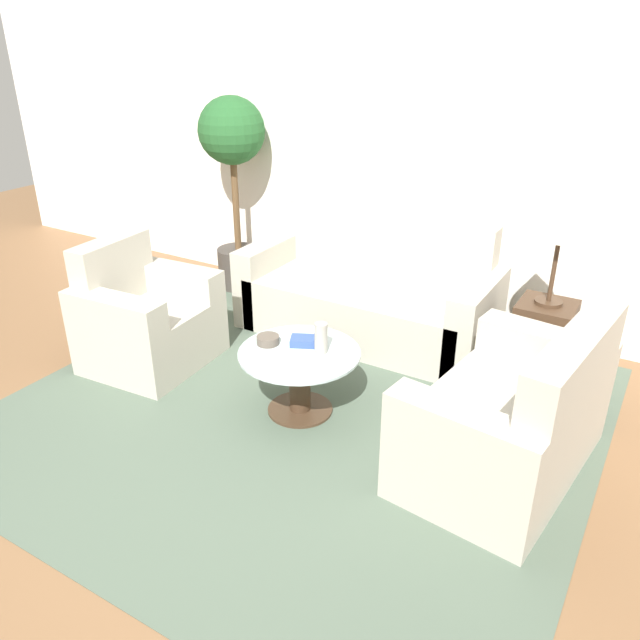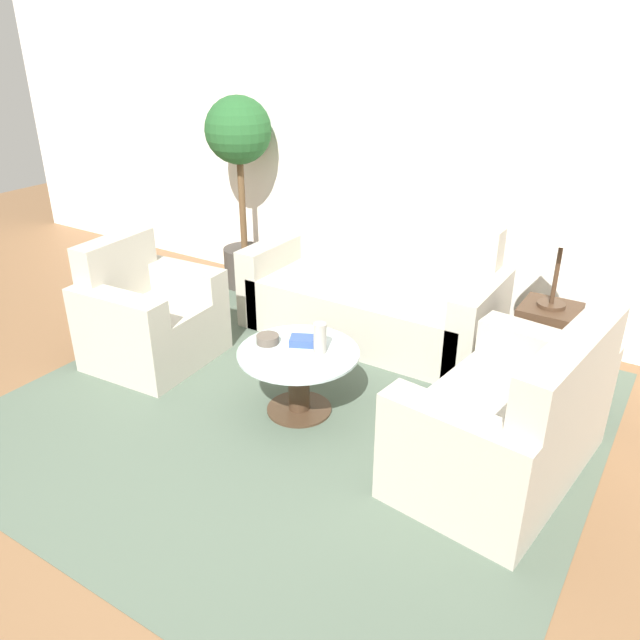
% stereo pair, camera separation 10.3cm
% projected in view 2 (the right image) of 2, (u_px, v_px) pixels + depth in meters
% --- Properties ---
extents(ground_plane, '(14.00, 14.00, 0.00)m').
position_uv_depth(ground_plane, '(219.00, 479.00, 3.43)').
color(ground_plane, brown).
extents(wall_back, '(10.00, 0.06, 2.60)m').
position_uv_depth(wall_back, '(431.00, 160.00, 4.90)').
color(wall_back, white).
rests_on(wall_back, ground_plane).
extents(rug, '(3.57, 3.36, 0.01)m').
position_uv_depth(rug, '(299.00, 410.00, 4.05)').
color(rug, '#4C5B4C').
rests_on(rug, ground_plane).
extents(sofa_main, '(1.99, 0.83, 0.94)m').
position_uv_depth(sofa_main, '(373.00, 298.00, 4.95)').
color(sofa_main, '#B2AD9E').
rests_on(sofa_main, ground_plane).
extents(armchair, '(0.82, 0.90, 0.90)m').
position_uv_depth(armchair, '(147.00, 321.00, 4.56)').
color(armchair, '#B2AD9E').
rests_on(armchair, ground_plane).
extents(loveseat, '(0.94, 1.36, 0.92)m').
position_uv_depth(loveseat, '(513.00, 428.00, 3.35)').
color(loveseat, '#B2AD9E').
rests_on(loveseat, ground_plane).
extents(coffee_table, '(0.76, 0.76, 0.43)m').
position_uv_depth(coffee_table, '(299.00, 373.00, 3.93)').
color(coffee_table, '#422D1E').
rests_on(coffee_table, ground_plane).
extents(side_table, '(0.37, 0.37, 0.60)m').
position_uv_depth(side_table, '(544.00, 346.00, 4.21)').
color(side_table, '#422D1E').
rests_on(side_table, ground_plane).
extents(table_lamp, '(0.31, 0.31, 0.70)m').
position_uv_depth(table_lamp, '(565.00, 225.00, 3.85)').
color(table_lamp, '#422D1E').
rests_on(table_lamp, side_table).
extents(potted_plant, '(0.58, 0.58, 1.73)m').
position_uv_depth(potted_plant, '(240.00, 164.00, 5.51)').
color(potted_plant, '#3D3833').
rests_on(potted_plant, ground_plane).
extents(vase, '(0.08, 0.08, 0.19)m').
position_uv_depth(vase, '(320.00, 338.00, 3.81)').
color(vase, '#9E998E').
rests_on(vase, coffee_table).
extents(bowl, '(0.14, 0.14, 0.05)m').
position_uv_depth(bowl, '(268.00, 339.00, 3.95)').
color(bowl, brown).
rests_on(bowl, coffee_table).
extents(book_stack, '(0.21, 0.18, 0.05)m').
position_uv_depth(book_stack, '(304.00, 341.00, 3.94)').
color(book_stack, '#334C8C').
rests_on(book_stack, coffee_table).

